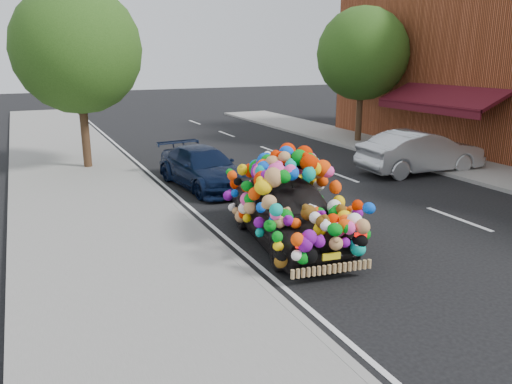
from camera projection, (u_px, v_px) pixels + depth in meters
The scene contains 10 objects.
ground at pixel (334, 242), 10.63m from camera, with size 100.00×100.00×0.00m, color black.
sidewalk at pixel (131, 276), 8.84m from camera, with size 4.00×60.00×0.12m, color gray.
kerb at pixel (232, 258), 9.65m from camera, with size 0.15×60.00×0.13m, color gray.
footpath_far at pixel (489, 173), 16.62m from camera, with size 3.00×40.00×0.12m, color gray.
lane_markings at pixel (458, 219), 12.12m from camera, with size 6.00×50.00×0.01m, color silver, non-canonical shape.
tree_near_sidewalk at pixel (78, 50), 16.28m from camera, with size 4.20×4.20×6.13m.
tree_far_b at pixel (362, 54), 21.62m from camera, with size 4.00×4.00×5.90m.
plush_art_car at pixel (289, 195), 10.39m from camera, with size 2.55×4.49×2.03m.
navy_sedan at pixel (203, 168), 14.94m from camera, with size 1.65×4.05×1.18m, color black.
silver_hatchback at pixel (421, 152), 16.72m from camera, with size 1.50×4.29×1.41m, color #A8AAAE.
Camera 1 is at (-5.77, -8.30, 3.85)m, focal length 35.00 mm.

